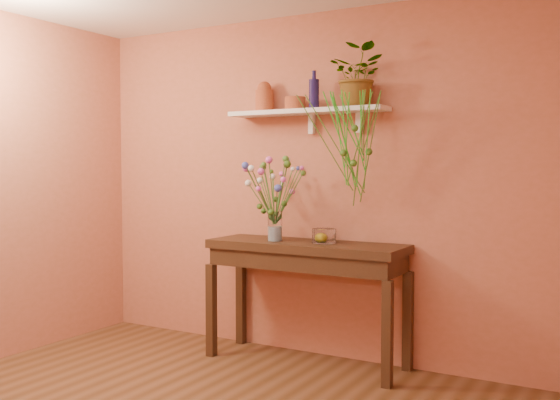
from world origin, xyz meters
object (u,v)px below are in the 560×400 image
Objects in this scene: spider_plant at (359,76)px; glass_bowl at (324,237)px; sideboard at (306,260)px; terracotta_jug at (264,97)px; bouquet at (271,182)px; blue_bottle at (314,93)px; glass_vase at (275,228)px.

glass_bowl is (-0.23, -0.10, -1.18)m from spider_plant.
terracotta_jug is (-0.47, 0.16, 1.26)m from sideboard.
sideboard is 1.42m from spider_plant.
bouquet is at bearing -164.68° from spider_plant.
sideboard is 3.45× the size of spider_plant.
spider_plant is at bearing 15.32° from bouquet.
spider_plant reaches higher than bouquet.
sideboard is at bearing -91.92° from blue_bottle.
blue_bottle is at bearing 33.57° from bouquet.
sideboard is 8.55× the size of glass_bowl.
sideboard is at bearing 12.09° from glass_vase.
sideboard is at bearing -19.39° from terracotta_jug.
glass_bowl is at bearing -14.25° from terracotta_jug.
terracotta_jug is 0.74m from bouquet.
bouquet is (-0.27, -0.18, -0.67)m from blue_bottle.
glass_bowl is at bearing 10.08° from bouquet.
terracotta_jug is 1.25m from glass_bowl.
terracotta_jug is 0.84× the size of blue_bottle.
glass_vase is at bearing -171.10° from glass_bowl.
spider_plant is 2.48× the size of glass_bowl.
spider_plant reaches higher than glass_bowl.
terracotta_jug is 0.55× the size of spider_plant.
glass_vase is (-0.24, -0.05, 0.23)m from sideboard.
bouquet reaches higher than glass_vase.
blue_bottle reaches higher than glass_bowl.
sideboard is at bearing 13.55° from bouquet.
spider_plant is at bearing 14.84° from glass_vase.
terracotta_jug is 1.06× the size of glass_vase.
glass_bowl is at bearing -155.80° from spider_plant.
bouquet reaches higher than glass_bowl.
spider_plant is (0.37, -0.01, 0.10)m from blue_bottle.
blue_bottle is 0.65× the size of spider_plant.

